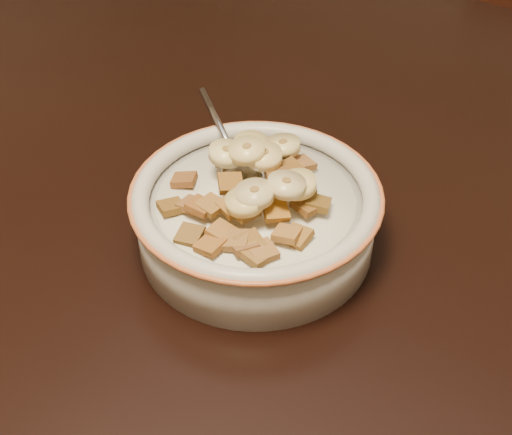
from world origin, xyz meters
The scene contains 41 objects.
table centered at (0.00, 0.00, 0.73)m, with size 1.40×0.90×0.04m, color black.
cereal_bowl centered at (0.02, -0.15, 0.77)m, with size 0.21×0.21×0.05m, color #B1AEAA.
milk centered at (0.02, -0.15, 0.80)m, with size 0.17×0.17×0.00m, color white.
spoon centered at (-0.01, -0.13, 0.80)m, with size 0.04×0.05×0.01m, color #AFB2C0.
cereal_square_0 centered at (-0.03, -0.20, 0.80)m, with size 0.02×0.02×0.01m, color brown.
cereal_square_1 centered at (0.03, -0.11, 0.82)m, with size 0.02×0.02×0.01m, color brown.
cereal_square_2 centered at (0.00, -0.16, 0.82)m, with size 0.02×0.02×0.01m, color brown.
cereal_square_3 centered at (0.07, -0.13, 0.81)m, with size 0.02×0.02×0.01m, color brown.
cereal_square_4 centered at (-0.05, -0.16, 0.80)m, with size 0.02×0.02×0.01m, color brown.
cereal_square_5 centered at (0.01, -0.18, 0.81)m, with size 0.02×0.02×0.01m, color brown.
cereal_square_6 centered at (0.00, -0.22, 0.80)m, with size 0.02×0.02×0.01m, color brown.
cereal_square_7 centered at (-0.01, -0.19, 0.81)m, with size 0.02×0.02×0.01m, color #95541A.
cereal_square_8 centered at (0.06, -0.14, 0.81)m, with size 0.02×0.02×0.01m, color brown.
cereal_square_9 centered at (0.06, -0.20, 0.81)m, with size 0.02×0.02×0.01m, color #935E34.
cereal_square_10 centered at (0.06, -0.21, 0.81)m, with size 0.02×0.02×0.01m, color olive.
cereal_square_11 centered at (0.04, -0.21, 0.81)m, with size 0.02×0.02×0.01m, color brown.
cereal_square_12 centered at (0.05, -0.16, 0.81)m, with size 0.02×0.02×0.01m, color #9C621F.
cereal_square_13 centered at (0.02, -0.22, 0.81)m, with size 0.02×0.02×0.01m, color #9D5520.
cereal_square_14 centered at (0.05, -0.12, 0.81)m, with size 0.02×0.02×0.01m, color olive.
cereal_square_15 centered at (0.03, -0.18, 0.82)m, with size 0.02×0.02×0.01m, color brown.
cereal_square_16 centered at (0.03, -0.20, 0.81)m, with size 0.02×0.02×0.01m, color brown.
cereal_square_17 centered at (0.04, -0.12, 0.82)m, with size 0.02×0.02×0.01m, color #9C6A1F.
cereal_square_18 centered at (-0.01, -0.11, 0.81)m, with size 0.02×0.02×0.01m, color brown.
cereal_square_19 centered at (0.07, -0.18, 0.81)m, with size 0.02×0.02×0.01m, color #905E2C.
cereal_square_20 centered at (-0.03, -0.12, 0.81)m, with size 0.02×0.02×0.01m, color #966022.
cereal_square_21 centered at (0.03, -0.09, 0.81)m, with size 0.02×0.02×0.01m, color brown.
cereal_square_22 centered at (0.03, -0.13, 0.82)m, with size 0.02×0.02×0.01m, color brown.
cereal_square_23 centered at (0.07, -0.17, 0.80)m, with size 0.02×0.02×0.01m, color olive.
cereal_square_24 centered at (0.02, -0.20, 0.81)m, with size 0.02×0.02×0.01m, color brown.
cereal_square_25 centered at (-0.02, -0.19, 0.81)m, with size 0.02×0.02×0.01m, color brown.
cereal_square_26 centered at (0.00, -0.19, 0.81)m, with size 0.02×0.02×0.01m, color olive.
cereal_square_27 centered at (0.05, -0.20, 0.81)m, with size 0.02×0.02×0.01m, color brown.
banana_slice_0 centered at (0.01, -0.12, 0.83)m, with size 0.03×0.03×0.01m, color #E7C070.
banana_slice_1 centered at (-0.02, -0.13, 0.83)m, with size 0.03×0.03×0.01m, color #F8E797.
banana_slice_2 centered at (0.05, -0.15, 0.83)m, with size 0.03×0.03×0.01m, color beige.
banana_slice_3 centered at (0.03, -0.18, 0.82)m, with size 0.03×0.03×0.01m, color #F8E487.
banana_slice_4 centered at (0.03, -0.17, 0.83)m, with size 0.03×0.03×0.01m, color #D2BD84.
banana_slice_5 centered at (-0.01, -0.12, 0.83)m, with size 0.03×0.03×0.01m, color #D1BD6B.
banana_slice_6 centered at (0.05, -0.14, 0.82)m, with size 0.03×0.03×0.01m, color #EBD07D.
banana_slice_7 centered at (0.01, -0.09, 0.82)m, with size 0.03×0.03×0.01m, color #E7D48B.
banana_slice_8 centered at (0.00, -0.13, 0.83)m, with size 0.03×0.03×0.01m, color #EFDF8B.
Camera 1 is at (0.26, -0.54, 1.19)m, focal length 50.00 mm.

